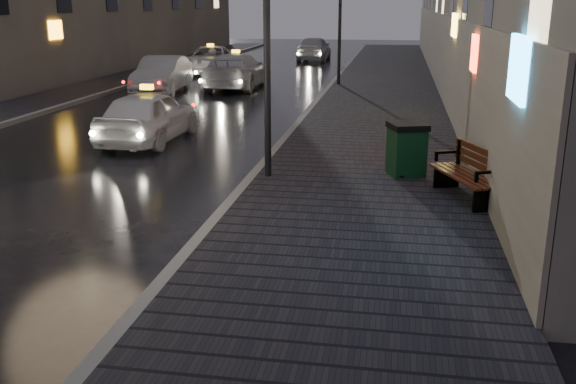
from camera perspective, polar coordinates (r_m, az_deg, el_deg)
name	(u,v)px	position (r m, az deg, el deg)	size (l,w,h in m)	color
ground	(36,300)	(8.98, -21.50, -8.92)	(120.00, 120.00, 0.00)	black
sidewalk	(384,90)	(28.10, 8.53, 8.99)	(4.60, 58.00, 0.15)	black
curb	(328,88)	(28.25, 3.60, 9.18)	(0.20, 58.00, 0.15)	slate
sidewalk_far	(108,84)	(31.03, -15.74, 9.27)	(2.40, 58.00, 0.15)	black
curb_far	(134,84)	(30.50, -13.49, 9.31)	(0.20, 58.00, 0.15)	slate
lamp_near	(267,12)	(13.13, -1.91, 15.69)	(0.36, 0.36, 5.28)	black
lamp_far	(340,6)	(28.98, 4.66, 16.12)	(0.36, 0.36, 5.28)	black
bench	(470,173)	(12.35, 15.90, 1.61)	(1.33, 2.00, 0.97)	black
trash_bin	(407,149)	(13.76, 10.50, 3.81)	(0.93, 0.93, 1.11)	black
taxi_near	(149,116)	(17.92, -12.29, 6.63)	(1.68, 4.18, 1.42)	white
car_left_mid	(162,75)	(27.85, -11.12, 10.20)	(1.58, 4.54, 1.49)	#A0A0A8
taxi_mid	(236,71)	(28.82, -4.62, 10.69)	(2.15, 5.29, 1.54)	silver
taxi_far	(211,60)	(35.24, -6.87, 11.59)	(2.34, 5.08, 1.41)	white
car_far	(314,48)	(42.59, 2.32, 12.64)	(1.87, 4.64, 1.58)	#ABAAB3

